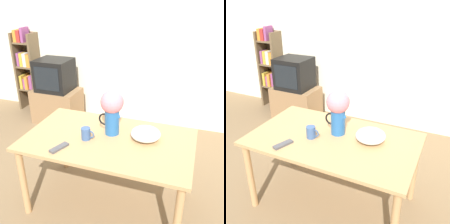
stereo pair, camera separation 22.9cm
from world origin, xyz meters
TOP-DOWN VIEW (x-y plane):
  - ground_plane at (0.00, 0.00)m, footprint 12.00×12.00m
  - wall_back at (0.00, 1.91)m, footprint 8.00×0.05m
  - table at (0.11, 0.03)m, footprint 1.48×0.87m
  - flower_vase at (0.11, 0.12)m, footprint 0.23×0.20m
  - coffee_mug at (-0.07, -0.05)m, footprint 0.12×0.08m
  - white_bowl at (0.42, 0.12)m, footprint 0.26×0.26m
  - remote_control at (-0.21, -0.26)m, footprint 0.11×0.18m
  - tv_stand at (-1.26, 1.46)m, footprint 0.70×0.47m
  - tv_set at (-1.26, 1.45)m, footprint 0.50×0.45m
  - bookshelf at (-1.96, 1.76)m, footprint 0.36×0.28m

SIDE VIEW (x-z plane):
  - ground_plane at x=0.00m, z-range 0.00..0.00m
  - tv_stand at x=-1.26m, z-range 0.00..0.52m
  - table at x=0.11m, z-range 0.27..1.01m
  - bookshelf at x=-1.96m, z-range 0.04..1.43m
  - remote_control at x=-0.21m, z-range 0.73..0.75m
  - tv_set at x=-1.26m, z-range 0.52..1.00m
  - white_bowl at x=0.42m, z-range 0.73..0.84m
  - coffee_mug at x=-0.07m, z-range 0.73..0.84m
  - flower_vase at x=0.11m, z-range 0.78..1.19m
  - wall_back at x=0.00m, z-range 0.00..2.60m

